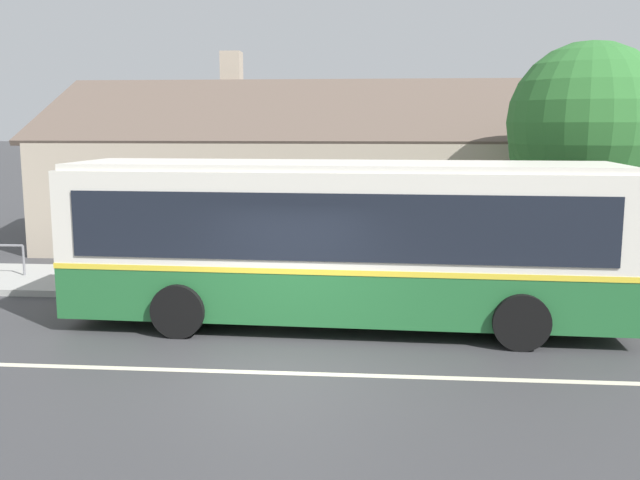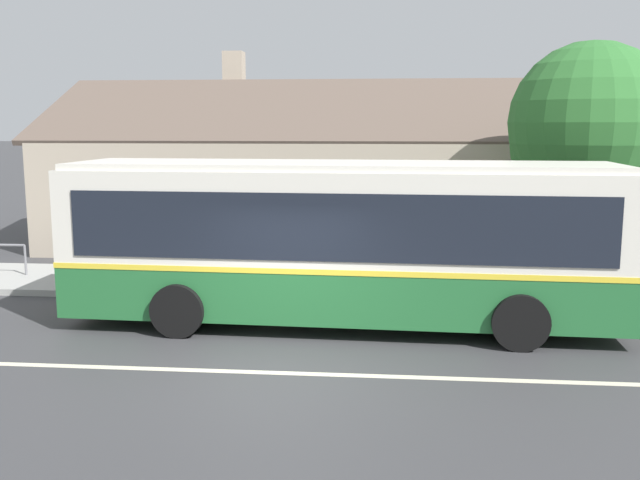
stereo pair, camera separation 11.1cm
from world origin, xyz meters
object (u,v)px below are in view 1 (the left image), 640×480
Objects in this scene: bike_rack at (2,254)px; street_tree_primary at (583,127)px; transit_bus at (342,239)px; bench_by_building at (128,264)px.

street_tree_primary is at bearing 3.87° from bike_rack.
transit_bus is 6.54× the size of bench_by_building.
street_tree_primary reaches higher than transit_bus.
transit_bus reaches higher than bike_rack.
bike_rack is (-3.37, 0.37, 0.12)m from bench_by_building.
transit_bus is 9.30m from bike_rack.
street_tree_primary is 5.03× the size of bike_rack.
bench_by_building reaches higher than bike_rack.
bench_by_building is (-5.31, 2.81, -1.13)m from transit_bus.
street_tree_primary is 14.57m from bike_rack.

